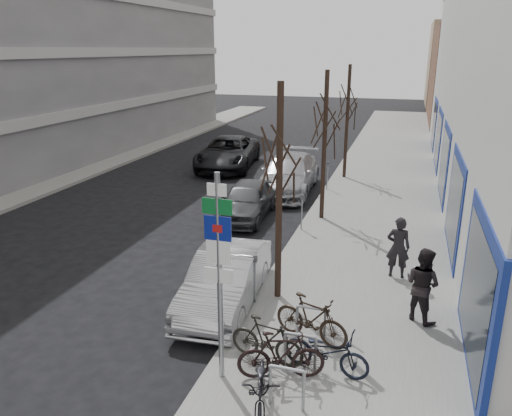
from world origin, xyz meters
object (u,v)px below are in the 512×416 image
Objects in this scene: meter_back at (327,172)px; pedestrian_far at (422,284)px; meter_mid at (302,208)px; pedestrian_near at (398,247)px; bike_near_left at (262,386)px; tree_near at (280,143)px; tree_mid at (326,111)px; lane_car at (228,153)px; parked_car_back at (288,174)px; tree_far at (349,95)px; bike_near_right at (281,355)px; parked_car_mid at (247,200)px; bike_far_inner at (311,319)px; bike_mid_curb at (326,348)px; bike_mid_inner at (267,339)px; parked_car_front at (225,280)px; bike_rack at (300,348)px; highway_sign_pole at (219,267)px; meter_front at (255,274)px.

meter_back is 11.34m from pedestrian_far.
meter_mid is 0.73× the size of pedestrian_near.
bike_near_left is (1.27, -9.24, -0.23)m from meter_mid.
tree_mid is at bearing 90.00° from tree_near.
bike_near_left is 0.30× the size of lane_car.
parked_car_back is (-1.70, 5.13, -0.10)m from meter_mid.
parked_car_back is at bearing 86.94° from bike_near_left.
meter_back is at bearing 9.86° from parked_car_back.
pedestrian_far is at bearing -75.29° from tree_far.
tree_mid is 10.35m from bike_near_right.
pedestrian_far is at bearing -58.15° from bike_near_right.
pedestrian_near is at bearing 57.38° from bike_near_left.
parked_car_back is at bearing -58.74° from pedestrian_near.
bike_near_right is 10.02m from parked_car_mid.
pedestrian_near is at bearing -38.07° from parked_car_mid.
bike_far_inner reaches higher than bike_near_right.
tree_mid is 0.93× the size of lane_car.
lane_car is at bearing 4.71° from bike_near_right.
pedestrian_near is (5.00, -8.07, 0.20)m from parked_car_back.
meter_mid is 0.74× the size of bike_mid_curb.
tree_far is at bearing 11.56° from bike_mid_inner.
parked_car_mid is (-1.60, 6.67, -0.00)m from parked_car_front.
bike_far_inner is at bearing -71.70° from lane_car.
parked_car_front is (-0.75, -11.09, -0.21)m from meter_back.
bike_mid_curb is 1.07× the size of bike_mid_inner.
tree_far is at bearing 94.32° from bike_rack.
highway_sign_pole reaches higher than pedestrian_far.
bike_mid_curb is (0.49, 0.14, 0.02)m from bike_rack.
bike_near_left is at bearing -85.66° from tree_mid.
highway_sign_pole is at bearing 60.78° from pedestrian_near.
tree_near reaches higher than bike_far_inner.
tree_far is 13.88m from meter_front.
bike_near_right is 0.41× the size of parked_car_mid.
lane_car reaches higher than bike_mid_inner.
tree_far is 3.06× the size of pedestrian_far.
highway_sign_pole reaches higher than parked_car_mid.
tree_far is 3.17× the size of pedestrian_near.
pedestrian_far reaches higher than pedestrian_near.
tree_mid reaches higher than meter_mid.
meter_front is at bearing -72.98° from parked_car_mid.
bike_mid_curb is (2.14, -2.26, -0.24)m from meter_front.
meter_front is 3.92m from pedestrian_far.
lane_car reaches higher than meter_mid.
tree_far is 8.62m from meter_mid.
bike_rack is at bearing -161.17° from bike_far_inner.
meter_mid is 0.72× the size of bike_far_inner.
pedestrian_near is at bearing -59.44° from lane_car.
bike_near_left is at bearing -73.31° from parked_car_mid.
parked_car_front reaches higher than bike_rack.
tree_near is at bearing 48.01° from meter_front.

